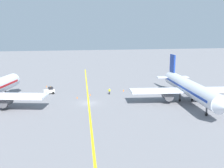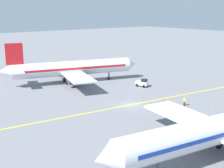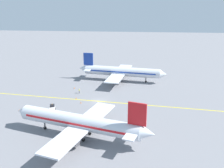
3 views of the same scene
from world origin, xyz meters
The scene contains 10 objects.
ground_plane centered at (0.00, 0.00, 0.00)m, with size 400.00×400.00×0.00m, color slate.
apron_yellow_centreline centered at (0.00, 0.00, 0.00)m, with size 0.40×120.00×0.01m, color yellow.
airplane_at_gate centered at (-23.48, 5.31, 3.71)m, with size 28.46×35.49×10.60m.
airplane_adjacent_stand centered at (23.14, -0.72, 3.71)m, with size 28.35×34.91×10.60m.
baggage_tug_white centered at (9.29, -12.12, 0.90)m, with size 3.30×2.42×2.11m.
ground_crew_worker centered at (-6.90, -7.91, 0.91)m, with size 0.57×0.29×1.68m.
traffic_cone_near_nose centered at (2.24, -5.34, 0.28)m, with size 0.32×0.32×0.55m, color orange.
traffic_cone_mid_apron centered at (-11.72, -10.80, 0.28)m, with size 0.32×0.32×0.55m, color orange.
traffic_cone_by_wingtip centered at (10.15, -21.82, 0.28)m, with size 0.32×0.32×0.55m, color orange.
traffic_cone_far_edge centered at (-1.49, -7.72, 0.28)m, with size 0.32×0.32×0.55m, color orange.
Camera 2 is at (-43.75, 38.67, 18.31)m, focal length 50.00 mm.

